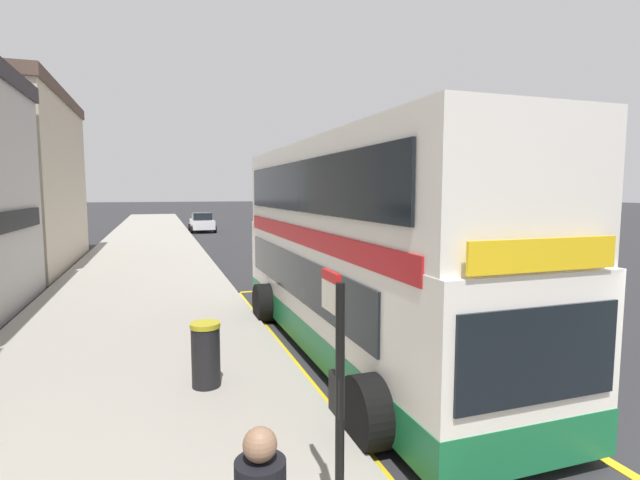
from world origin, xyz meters
TOP-DOWN VIEW (x-y plane):
  - ground_plane at (0.00, 32.00)m, footprint 260.00×260.00m
  - pavement_near at (-7.00, 32.00)m, footprint 6.00×76.00m
  - double_decker_bus at (-2.46, 6.31)m, footprint 3.21×10.36m
  - bus_bay_markings at (-2.51, 6.38)m, footprint 2.98×13.34m
  - bus_stop_sign at (-4.80, 1.25)m, footprint 0.09×0.51m
  - parked_car_white_far at (4.62, 44.69)m, footprint 2.09×4.20m
  - parked_car_white_distant at (-2.89, 38.35)m, footprint 2.09×4.20m
  - litter_bin at (-5.71, 5.04)m, footprint 0.50×0.50m

SIDE VIEW (x-z plane):
  - ground_plane at x=0.00m, z-range 0.00..0.00m
  - bus_bay_markings at x=-2.51m, z-range 0.00..0.01m
  - pavement_near at x=-7.00m, z-range 0.00..0.14m
  - litter_bin at x=-5.71m, z-range 0.14..1.23m
  - parked_car_white_far at x=4.62m, z-range -0.01..1.61m
  - parked_car_white_distant at x=-2.89m, z-range -0.01..1.61m
  - bus_stop_sign at x=-4.80m, z-range 0.39..2.87m
  - double_decker_bus at x=-2.46m, z-range -0.14..4.26m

